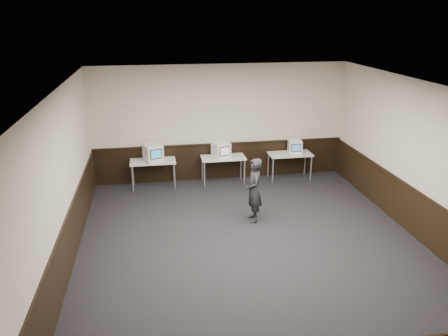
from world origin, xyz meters
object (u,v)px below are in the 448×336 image
object	(u,v)px
desk_right	(290,156)
desk_center	(223,159)
emac_center	(221,150)
emac_left	(153,153)
person	(254,190)
desk_left	(153,163)
emac_right	(295,147)

from	to	relation	value
desk_right	desk_center	bearing A→B (deg)	180.00
emac_center	desk_right	bearing A→B (deg)	-18.41
emac_left	desk_right	bearing A→B (deg)	-19.84
emac_left	emac_center	xyz separation A→B (m)	(1.83, -0.00, -0.02)
desk_center	person	xyz separation A→B (m)	(0.29, -2.43, 0.06)
desk_left	emac_center	xyz separation A→B (m)	(1.84, -0.01, 0.28)
emac_left	emac_right	size ratio (longest dim) A/B	1.36
desk_right	emac_center	xyz separation A→B (m)	(-1.96, -0.01, 0.28)
desk_right	emac_left	size ratio (longest dim) A/B	2.04
person	desk_center	bearing A→B (deg)	-170.13
desk_left	emac_left	distance (m)	0.29
desk_center	emac_center	world-z (taller)	emac_center
person	desk_left	bearing A→B (deg)	-134.90
emac_right	person	bearing A→B (deg)	-117.18
desk_right	emac_right	size ratio (longest dim) A/B	2.78
desk_left	desk_center	world-z (taller)	same
emac_center	person	world-z (taller)	person
desk_center	person	distance (m)	2.45
desk_left	desk_right	size ratio (longest dim) A/B	1.00
desk_center	emac_right	xyz separation A→B (m)	(2.04, 0.03, 0.25)
emac_center	emac_right	bearing A→B (deg)	-17.51
emac_right	person	distance (m)	3.03
emac_left	person	world-z (taller)	person
desk_center	desk_right	world-z (taller)	same
desk_right	emac_right	world-z (taller)	emac_right
emac_left	emac_right	bearing A→B (deg)	-19.36
desk_left	desk_right	xyz separation A→B (m)	(3.80, 0.00, 0.00)
desk_left	person	distance (m)	3.27
desk_left	emac_center	bearing A→B (deg)	-0.20
desk_right	emac_left	distance (m)	3.79
person	emac_center	bearing A→B (deg)	-168.79
desk_center	emac_center	distance (m)	0.28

